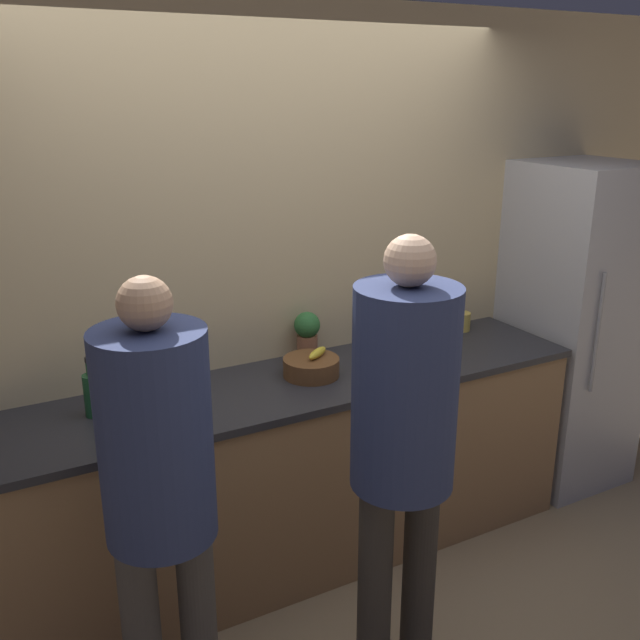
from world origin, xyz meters
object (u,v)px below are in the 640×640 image
(utensil_crock, at_px, (389,337))
(person_left, at_px, (159,478))
(bottle_clear, at_px, (148,403))
(cup_yellow, at_px, (462,321))
(person_center, at_px, (404,427))
(potted_plant, at_px, (307,333))
(bottle_green, at_px, (93,393))
(fruit_bowl, at_px, (311,366))
(refrigerator, at_px, (571,327))

(utensil_crock, bearing_deg, person_left, -150.70)
(bottle_clear, height_order, cup_yellow, bottle_clear)
(person_center, height_order, potted_plant, person_center)
(person_center, relative_size, bottle_clear, 6.98)
(cup_yellow, bearing_deg, potted_plant, 178.18)
(utensil_crock, height_order, cup_yellow, utensil_crock)
(utensil_crock, distance_m, bottle_green, 1.48)
(fruit_bowl, height_order, cup_yellow, fruit_bowl)
(person_center, distance_m, potted_plant, 1.06)
(utensil_crock, xyz_separation_m, potted_plant, (-0.42, 0.09, 0.06))
(person_center, xyz_separation_m, cup_yellow, (1.10, 1.02, -0.08))
(person_center, distance_m, fruit_bowl, 0.85)
(utensil_crock, bearing_deg, person_center, -121.18)
(utensil_crock, relative_size, bottle_clear, 1.10)
(person_center, distance_m, bottle_clear, 1.01)
(person_center, xyz_separation_m, utensil_crock, (0.58, 0.96, -0.06))
(bottle_green, xyz_separation_m, bottle_clear, (0.17, -0.20, -0.00))
(person_left, relative_size, potted_plant, 7.12)
(person_left, xyz_separation_m, fruit_bowl, (0.92, 0.68, -0.03))
(person_left, height_order, potted_plant, person_left)
(refrigerator, distance_m, utensil_crock, 1.17)
(utensil_crock, bearing_deg, refrigerator, -6.90)
(person_left, bearing_deg, person_center, -10.90)
(fruit_bowl, relative_size, utensil_crock, 0.93)
(refrigerator, height_order, cup_yellow, refrigerator)
(fruit_bowl, height_order, bottle_green, bottle_green)
(fruit_bowl, xyz_separation_m, bottle_clear, (-0.80, -0.14, 0.05))
(potted_plant, bearing_deg, person_left, -138.51)
(fruit_bowl, bearing_deg, person_left, -143.40)
(person_left, bearing_deg, refrigerator, 14.34)
(fruit_bowl, distance_m, utensil_crock, 0.52)
(bottle_green, distance_m, cup_yellow, 2.00)
(person_left, height_order, bottle_clear, person_left)
(fruit_bowl, distance_m, cup_yellow, 1.04)
(person_left, relative_size, fruit_bowl, 6.50)
(potted_plant, bearing_deg, bottle_clear, -158.44)
(fruit_bowl, height_order, bottle_clear, bottle_clear)
(person_center, bearing_deg, bottle_clear, 136.01)
(person_left, bearing_deg, fruit_bowl, 36.60)
(potted_plant, bearing_deg, person_center, -98.81)
(utensil_crock, distance_m, bottle_clear, 1.33)
(person_left, distance_m, fruit_bowl, 1.15)
(bottle_clear, xyz_separation_m, cup_yellow, (1.83, 0.32, -0.05))
(refrigerator, height_order, potted_plant, refrigerator)
(refrigerator, distance_m, bottle_clear, 2.47)
(person_left, bearing_deg, bottle_green, 94.19)
(refrigerator, bearing_deg, fruit_bowl, 179.18)
(utensil_crock, relative_size, bottle_green, 1.10)
(utensil_crock, height_order, bottle_clear, utensil_crock)
(refrigerator, relative_size, bottle_clear, 7.28)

